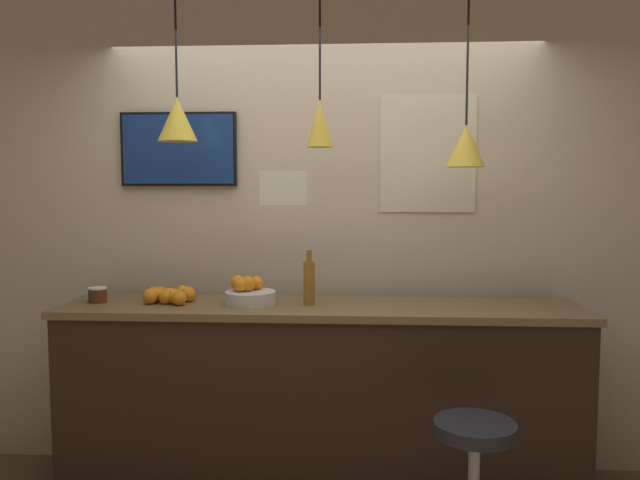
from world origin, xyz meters
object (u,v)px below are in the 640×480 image
(bar_stool, at_px, (474,471))
(fruit_bowl, at_px, (249,294))
(spread_jar, at_px, (98,295))
(mounted_tv, at_px, (179,149))
(juice_bottle, at_px, (309,282))

(bar_stool, xyz_separation_m, fruit_bowl, (-1.10, 0.64, 0.66))
(fruit_bowl, relative_size, spread_jar, 2.72)
(fruit_bowl, height_order, spread_jar, fruit_bowl)
(fruit_bowl, xyz_separation_m, mounted_tv, (-0.47, 0.34, 0.80))
(juice_bottle, distance_m, mounted_tv, 1.13)
(spread_jar, bearing_deg, mounted_tv, 43.05)
(bar_stool, distance_m, fruit_bowl, 1.43)
(fruit_bowl, distance_m, mounted_tv, 0.99)
(bar_stool, height_order, spread_jar, spread_jar)
(fruit_bowl, height_order, juice_bottle, juice_bottle)
(bar_stool, xyz_separation_m, juice_bottle, (-0.77, 0.64, 0.73))
(bar_stool, height_order, juice_bottle, juice_bottle)
(juice_bottle, bearing_deg, fruit_bowl, 179.23)
(mounted_tv, bearing_deg, bar_stool, -31.97)
(juice_bottle, height_order, mounted_tv, mounted_tv)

